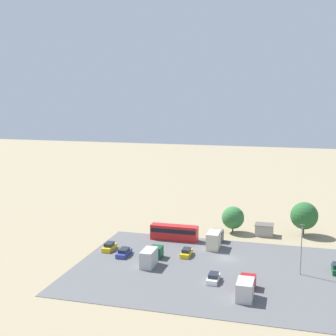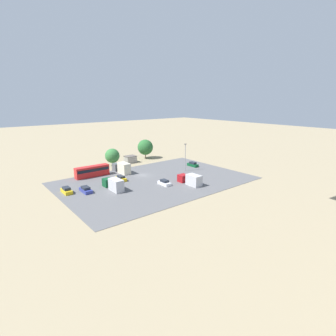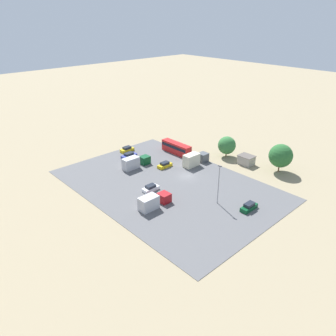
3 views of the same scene
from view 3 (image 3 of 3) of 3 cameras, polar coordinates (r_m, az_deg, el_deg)
The scene contains 15 objects.
ground_plane at distance 86.64m, azimuth 3.26°, elevation -1.46°, with size 400.00×400.00×0.00m, color gray.
parking_lot_surface at distance 82.28m, azimuth -0.14°, elevation -2.93°, with size 54.85×37.18×0.08m.
shed_building at distance 95.46m, azimuth 13.47°, elevation 1.37°, with size 4.26×3.50×2.67m.
bus at distance 99.99m, azimuth 1.46°, elevation 3.55°, with size 10.61×2.47×3.36m.
parked_car_0 at distance 79.47m, azimuth -3.03°, elevation -3.53°, with size 1.87×4.19×1.48m.
parked_car_1 at distance 102.49m, azimuth -7.14°, elevation 3.23°, with size 1.85×4.29×1.60m.
parked_car_2 at distance 91.27m, azimuth -0.56°, elevation 0.53°, with size 1.77×4.30×1.50m.
parked_car_3 at distance 74.12m, azimuth 13.92°, elevation -6.58°, with size 1.70×4.45×1.64m.
parked_car_4 at distance 98.11m, azimuth -6.81°, elevation 2.18°, with size 1.94×4.75×1.48m.
parked_truck_0 at distance 92.68m, azimuth 4.68°, elevation 1.52°, with size 2.50×8.51×3.55m.
parked_truck_1 at distance 72.59m, azimuth -2.60°, elevation -5.84°, with size 2.58×7.94×3.06m.
parked_truck_2 at distance 91.29m, azimuth -5.78°, elevation 0.99°, with size 2.34×8.54×3.23m.
tree_near_shed at distance 98.65m, azimuth 10.21°, elevation 3.92°, with size 5.29×5.29×6.27m.
tree_apron_mid at distance 92.21m, azimuth 19.03°, elevation 2.03°, with size 6.31×6.31×7.82m.
light_pole_lot_centre at distance 73.01m, azimuth 8.81°, elevation -2.60°, with size 0.90×0.28×9.34m.
Camera 3 is at (-53.24, 56.06, 39.11)m, focal length 35.00 mm.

